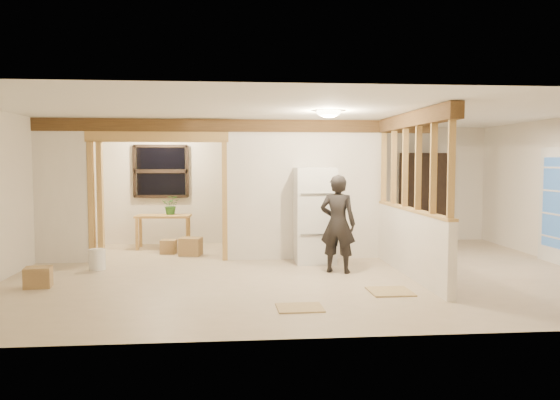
{
  "coord_description": "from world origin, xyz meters",
  "views": [
    {
      "loc": [
        -1.15,
        -8.49,
        1.75
      ],
      "look_at": [
        -0.34,
        0.4,
        1.12
      ],
      "focal_mm": 35.0,
      "sensor_mm": 36.0,
      "label": 1
    }
  ],
  "objects": [
    {
      "name": "bookshelf",
      "position": [
        3.03,
        3.02,
        0.97
      ],
      "size": [
        0.97,
        0.32,
        1.94
      ],
      "primitive_type": "cube",
      "color": "black",
      "rests_on": "floor"
    },
    {
      "name": "floor_panel_far",
      "position": [
        -0.33,
        -2.14,
        0.01
      ],
      "size": [
        0.56,
        0.45,
        0.02
      ],
      "primitive_type": "cube",
      "rotation": [
        0.0,
        0.0,
        0.02
      ],
      "color": "tan",
      "rests_on": "floor"
    },
    {
      "name": "box_front",
      "position": [
        -3.83,
        -0.71,
        0.14
      ],
      "size": [
        0.39,
        0.33,
        0.28
      ],
      "primitive_type": "cube",
      "rotation": [
        0.0,
        0.0,
        0.14
      ],
      "color": "#9E7B4C",
      "rests_on": "floor"
    },
    {
      "name": "shop_vac",
      "position": [
        -4.2,
        1.87,
        0.33
      ],
      "size": [
        0.67,
        0.67,
        0.67
      ],
      "primitive_type": "cylinder",
      "rotation": [
        0.0,
        0.0,
        0.38
      ],
      "color": "#B6250C",
      "rests_on": "floor"
    },
    {
      "name": "ceiling_dome_main",
      "position": [
        0.3,
        -0.5,
        2.48
      ],
      "size": [
        0.36,
        0.36,
        0.16
      ],
      "primitive_type": "ellipsoid",
      "color": "#FFEABF",
      "rests_on": "ceiling"
    },
    {
      "name": "stud_partition",
      "position": [
        1.6,
        -0.4,
        1.66
      ],
      "size": [
        0.14,
        3.2,
        1.32
      ],
      "primitive_type": "cube",
      "color": "tan",
      "rests_on": "pony_wall"
    },
    {
      "name": "hanging_bulb",
      "position": [
        -2.0,
        1.6,
        2.18
      ],
      "size": [
        0.07,
        0.07,
        0.07
      ],
      "primitive_type": "ellipsoid",
      "color": "#FFD88C",
      "rests_on": "ceiling"
    },
    {
      "name": "ceiling_dome_util",
      "position": [
        -2.5,
        2.3,
        2.48
      ],
      "size": [
        0.32,
        0.32,
        0.14
      ],
      "primitive_type": "ellipsoid",
      "color": "#FFEABF",
      "rests_on": "ceiling"
    },
    {
      "name": "wall_back",
      "position": [
        0.0,
        3.25,
        1.25
      ],
      "size": [
        9.0,
        0.01,
        2.5
      ],
      "primitive_type": "cube",
      "color": "silver",
      "rests_on": "floor"
    },
    {
      "name": "floor",
      "position": [
        0.0,
        0.0,
        -0.01
      ],
      "size": [
        9.0,
        6.5,
        0.01
      ],
      "primitive_type": "cube",
      "color": "#C3AD91",
      "rests_on": "ground"
    },
    {
      "name": "wall_front",
      "position": [
        0.0,
        -3.25,
        1.25
      ],
      "size": [
        9.0,
        0.01,
        2.5
      ],
      "primitive_type": "cube",
      "color": "silver",
      "rests_on": "floor"
    },
    {
      "name": "box_util_a",
      "position": [
        -1.89,
        1.74,
        0.17
      ],
      "size": [
        0.45,
        0.41,
        0.33
      ],
      "primitive_type": "cube",
      "rotation": [
        0.0,
        0.0,
        -0.21
      ],
      "color": "#9E7B4C",
      "rests_on": "floor"
    },
    {
      "name": "partition_center",
      "position": [
        0.2,
        1.2,
        1.25
      ],
      "size": [
        2.8,
        0.12,
        2.5
      ],
      "primitive_type": "cube",
      "color": "white",
      "rests_on": "floor"
    },
    {
      "name": "bucket",
      "position": [
        -3.31,
        0.49,
        0.17
      ],
      "size": [
        0.27,
        0.27,
        0.34
      ],
      "primitive_type": "cylinder",
      "rotation": [
        0.0,
        0.0,
        -0.0
      ],
      "color": "silver",
      "rests_on": "floor"
    },
    {
      "name": "ceiling",
      "position": [
        0.0,
        0.0,
        2.5
      ],
      "size": [
        9.0,
        6.5,
        0.01
      ],
      "primitive_type": "cube",
      "color": "white"
    },
    {
      "name": "refrigerator",
      "position": [
        0.3,
        0.81,
        0.82
      ],
      "size": [
        0.68,
        0.66,
        1.65
      ],
      "primitive_type": "cube",
      "color": "silver",
      "rests_on": "floor"
    },
    {
      "name": "potted_plant",
      "position": [
        -2.35,
        2.73,
        0.87
      ],
      "size": [
        0.38,
        0.34,
        0.38
      ],
      "primitive_type": "imported",
      "rotation": [
        0.0,
        0.0,
        -0.13
      ],
      "color": "#2F5C26",
      "rests_on": "work_table"
    },
    {
      "name": "window_back",
      "position": [
        -2.6,
        3.17,
        1.55
      ],
      "size": [
        1.12,
        0.1,
        1.1
      ],
      "primitive_type": "cube",
      "color": "black",
      "rests_on": "wall_back"
    },
    {
      "name": "floor_panel_near",
      "position": [
        0.98,
        -1.44,
        0.01
      ],
      "size": [
        0.56,
        0.56,
        0.02
      ],
      "primitive_type": "cube",
      "rotation": [
        0.0,
        0.0,
        0.01
      ],
      "color": "tan",
      "rests_on": "floor"
    },
    {
      "name": "header_beam_back",
      "position": [
        -1.0,
        1.2,
        2.38
      ],
      "size": [
        7.0,
        0.18,
        0.22
      ],
      "primitive_type": "cube",
      "color": "brown",
      "rests_on": "ceiling"
    },
    {
      "name": "doorway_frame",
      "position": [
        -2.4,
        1.2,
        1.1
      ],
      "size": [
        2.46,
        0.14,
        2.2
      ],
      "primitive_type": "cube",
      "color": "tan",
      "rests_on": "floor"
    },
    {
      "name": "header_beam_right",
      "position": [
        1.6,
        -0.4,
        2.38
      ],
      "size": [
        0.18,
        3.3,
        0.22
      ],
      "primitive_type": "cube",
      "color": "brown",
      "rests_on": "ceiling"
    },
    {
      "name": "woman",
      "position": [
        0.53,
        -0.08,
        0.78
      ],
      "size": [
        0.67,
        0.57,
        1.55
      ],
      "primitive_type": "imported",
      "rotation": [
        0.0,
        0.0,
        2.73
      ],
      "color": "black",
      "rests_on": "floor"
    },
    {
      "name": "box_util_b",
      "position": [
        -2.33,
        1.99,
        0.13
      ],
      "size": [
        0.31,
        0.31,
        0.26
      ],
      "primitive_type": "cube",
      "rotation": [
        0.0,
        0.0,
        -0.1
      ],
      "color": "#9E7B4C",
      "rests_on": "floor"
    },
    {
      "name": "french_door",
      "position": [
        4.42,
        0.4,
        1.0
      ],
      "size": [
        0.12,
        0.86,
        2.0
      ],
      "primitive_type": "cube",
      "color": "white",
      "rests_on": "floor"
    },
    {
      "name": "work_table",
      "position": [
        -2.5,
        2.63,
        0.34
      ],
      "size": [
        1.11,
        0.62,
        0.68
      ],
      "primitive_type": "cube",
      "rotation": [
        0.0,
        0.0,
        -0.08
      ],
      "color": "tan",
      "rests_on": "floor"
    },
    {
      "name": "pony_wall",
      "position": [
        1.6,
        -0.4,
        0.5
      ],
      "size": [
        0.12,
        3.2,
        1.0
      ],
      "primitive_type": "cube",
      "color": "white",
      "rests_on": "floor"
    },
    {
      "name": "wall_left",
      "position": [
        -4.5,
        0.0,
        1.25
      ],
      "size": [
        0.01,
        6.5,
        2.5
      ],
      "primitive_type": "cube",
      "color": "silver",
      "rests_on": "floor"
    },
    {
      "name": "partition_left_stub",
      "position": [
        -4.05,
        1.2,
        1.25
      ],
      "size": [
        0.9,
        0.12,
        2.5
      ],
      "primitive_type": "cube",
      "color": "white",
      "rests_on": "floor"
    }
  ]
}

